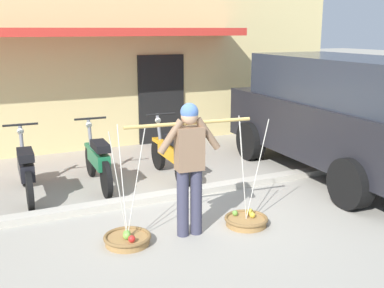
% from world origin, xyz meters
% --- Properties ---
extents(ground_plane, '(90.00, 90.00, 0.00)m').
position_xyz_m(ground_plane, '(0.00, 0.00, 0.00)').
color(ground_plane, '#9E998C').
extents(sidewalk_curb, '(20.00, 0.24, 0.10)m').
position_xyz_m(sidewalk_curb, '(0.00, 0.70, 0.05)').
color(sidewalk_curb, '#BAB4A5').
rests_on(sidewalk_curb, ground).
extents(fruit_vendor, '(1.62, 0.23, 1.70)m').
position_xyz_m(fruit_vendor, '(-0.48, -0.64, 0.98)').
color(fruit_vendor, '#38384C').
rests_on(fruit_vendor, ground).
extents(fruit_basket_left_side, '(0.58, 0.58, 1.45)m').
position_xyz_m(fruit_basket_left_side, '(-1.28, -0.57, 0.08)').
color(fruit_basket_left_side, '#9E7542').
rests_on(fruit_basket_left_side, ground).
extents(fruit_basket_right_side, '(0.58, 0.58, 1.45)m').
position_xyz_m(fruit_basket_right_side, '(0.33, -0.71, 0.08)').
color(fruit_basket_right_side, '#9E7542').
rests_on(fruit_basket_right_side, ground).
extents(motorcycle_nearest_shop, '(0.54, 1.82, 1.09)m').
position_xyz_m(motorcycle_nearest_shop, '(-2.16, 1.68, 0.45)').
color(motorcycle_nearest_shop, black).
rests_on(motorcycle_nearest_shop, ground).
extents(motorcycle_second_in_row, '(0.54, 1.82, 1.09)m').
position_xyz_m(motorcycle_second_in_row, '(-1.02, 1.73, 0.45)').
color(motorcycle_second_in_row, black).
rests_on(motorcycle_second_in_row, ground).
extents(motorcycle_third_in_row, '(0.54, 1.82, 1.09)m').
position_xyz_m(motorcycle_third_in_row, '(0.22, 1.59, 0.45)').
color(motorcycle_third_in_row, black).
rests_on(motorcycle_third_in_row, ground).
extents(parked_truck, '(2.37, 4.90, 2.10)m').
position_xyz_m(parked_truck, '(3.04, 0.52, 1.13)').
color(parked_truck, black).
rests_on(parked_truck, ground).
extents(storefront_building, '(13.00, 6.00, 4.20)m').
position_xyz_m(storefront_building, '(-0.80, 6.73, 2.10)').
color(storefront_building, '#DBC684').
rests_on(storefront_building, ground).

